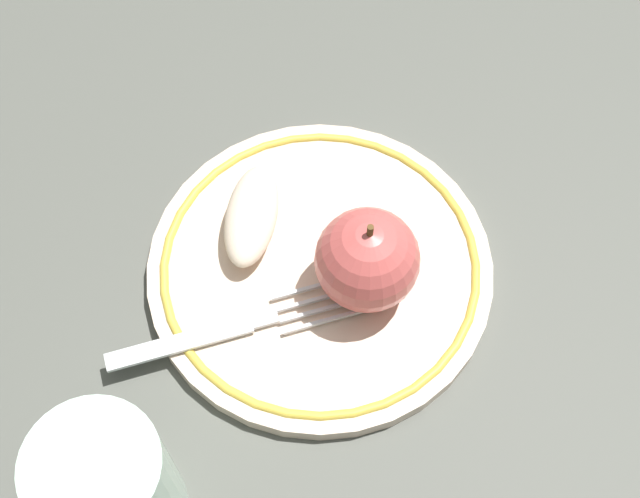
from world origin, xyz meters
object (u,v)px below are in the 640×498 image
(apple_red_whole, at_px, (365,262))
(apple_slice_front, at_px, (251,216))
(fork, at_px, (232,329))
(plate, at_px, (320,268))
(drinking_glass, at_px, (110,488))

(apple_red_whole, height_order, apple_slice_front, apple_red_whole)
(apple_red_whole, distance_m, fork, 0.10)
(apple_slice_front, height_order, fork, apple_slice_front)
(fork, bearing_deg, apple_slice_front, 65.30)
(plate, distance_m, fork, 0.07)
(apple_red_whole, relative_size, apple_slice_front, 0.96)
(apple_red_whole, xyz_separation_m, drinking_glass, (0.00, 0.20, 0.00))
(plate, height_order, apple_red_whole, apple_red_whole)
(plate, relative_size, drinking_glass, 2.32)
(plate, height_order, fork, fork)
(apple_red_whole, xyz_separation_m, fork, (0.04, 0.08, -0.03))
(plate, bearing_deg, apple_slice_front, 12.37)
(plate, bearing_deg, fork, 85.26)
(apple_slice_front, bearing_deg, apple_red_whole, 66.03)
(apple_red_whole, distance_m, apple_slice_front, 0.09)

